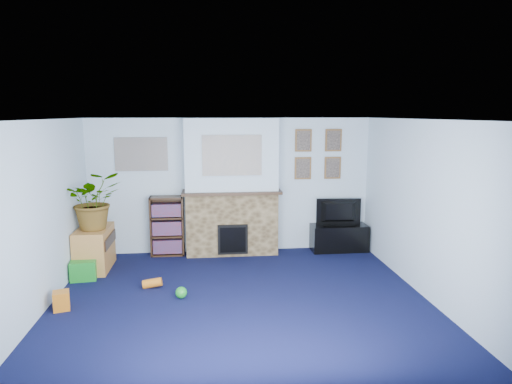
{
  "coord_description": "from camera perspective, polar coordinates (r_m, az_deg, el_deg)",
  "views": [
    {
      "loc": [
        -0.42,
        -5.81,
        2.47
      ],
      "look_at": [
        0.3,
        0.84,
        1.32
      ],
      "focal_mm": 32.0,
      "sensor_mm": 36.0,
      "label": 1
    }
  ],
  "objects": [
    {
      "name": "collage_left",
      "position": [
        8.16,
        -14.15,
        4.61
      ],
      "size": [
        0.9,
        0.03,
        0.58
      ],
      "primitive_type": "cube",
      "color": "gray",
      "rests_on": "wall_back"
    },
    {
      "name": "ceiling",
      "position": [
        5.83,
        -2.07,
        9.05
      ],
      "size": [
        5.0,
        4.5,
        0.01
      ],
      "primitive_type": "cube",
      "color": "white",
      "rests_on": "wall_back"
    },
    {
      "name": "toy_block",
      "position": [
        6.47,
        -23.15,
        -12.46
      ],
      "size": [
        0.24,
        0.24,
        0.24
      ],
      "primitive_type": "cube",
      "rotation": [
        0.0,
        0.0,
        0.28
      ],
      "color": "orange",
      "rests_on": "ground"
    },
    {
      "name": "portrait_tr",
      "position": [
        8.37,
        9.65,
        6.4
      ],
      "size": [
        0.3,
        0.03,
        0.4
      ],
      "primitive_type": "cube",
      "color": "brown",
      "rests_on": "wall_back"
    },
    {
      "name": "wall_left",
      "position": [
        6.31,
        -25.32,
        -2.83
      ],
      "size": [
        0.04,
        4.5,
        2.4
      ],
      "primitive_type": "cube",
      "color": "silver",
      "rests_on": "ground"
    },
    {
      "name": "toy_ball",
      "position": [
        6.4,
        -9.34,
        -12.21
      ],
      "size": [
        0.16,
        0.16,
        0.16
      ],
      "primitive_type": "sphere",
      "color": "#198C26",
      "rests_on": "ground"
    },
    {
      "name": "wall_back",
      "position": [
        8.17,
        -3.14,
        0.8
      ],
      "size": [
        5.0,
        0.04,
        2.4
      ],
      "primitive_type": "cube",
      "color": "silver",
      "rests_on": "ground"
    },
    {
      "name": "portrait_bl",
      "position": [
        8.28,
        5.88,
        2.98
      ],
      "size": [
        0.3,
        0.03,
        0.4
      ],
      "primitive_type": "cube",
      "color": "brown",
      "rests_on": "wall_back"
    },
    {
      "name": "portrait_tl",
      "position": [
        8.24,
        5.94,
        6.43
      ],
      "size": [
        0.3,
        0.03,
        0.4
      ],
      "primitive_type": "cube",
      "color": "brown",
      "rests_on": "wall_back"
    },
    {
      "name": "sideboard",
      "position": [
        7.8,
        -19.53,
        -6.59
      ],
      "size": [
        0.48,
        0.87,
        0.68
      ],
      "primitive_type": "cube",
      "color": "#BE803D",
      "rests_on": "ground"
    },
    {
      "name": "mantel_can",
      "position": [
        7.99,
        1.81,
        0.68
      ],
      "size": [
        0.07,
        0.07,
        0.13
      ],
      "primitive_type": "cylinder",
      "color": "orange",
      "rests_on": "chimney_breast"
    },
    {
      "name": "portrait_br",
      "position": [
        8.41,
        9.55,
        3.0
      ],
      "size": [
        0.3,
        0.03,
        0.4
      ],
      "primitive_type": "cube",
      "color": "brown",
      "rests_on": "wall_back"
    },
    {
      "name": "television",
      "position": [
        8.4,
        10.39,
        -2.48
      ],
      "size": [
        0.82,
        0.16,
        0.47
      ],
      "primitive_type": "imported",
      "rotation": [
        0.0,
        0.0,
        3.08
      ],
      "color": "black",
      "rests_on": "tv_stand"
    },
    {
      "name": "toy_tube",
      "position": [
        6.84,
        -12.82,
        -11.04
      ],
      "size": [
        0.28,
        0.13,
        0.16
      ],
      "primitive_type": "cylinder",
      "rotation": [
        0.0,
        1.43,
        0.0
      ],
      "color": "orange",
      "rests_on": "ground"
    },
    {
      "name": "mantel_candle",
      "position": [
        7.94,
        -1.05,
        0.77
      ],
      "size": [
        0.05,
        0.05,
        0.16
      ],
      "primitive_type": "cylinder",
      "color": "#B2BFC6",
      "rests_on": "chimney_breast"
    },
    {
      "name": "green_crate",
      "position": [
        7.44,
        -20.73,
        -9.14
      ],
      "size": [
        0.4,
        0.34,
        0.3
      ],
      "primitive_type": "cube",
      "rotation": [
        0.0,
        0.0,
        0.12
      ],
      "color": "#198C26",
      "rests_on": "ground"
    },
    {
      "name": "mantel_clock",
      "position": [
        7.92,
        -3.94,
        0.65
      ],
      "size": [
        0.11,
        0.06,
        0.15
      ],
      "primitive_type": "cube",
      "color": "gold",
      "rests_on": "chimney_breast"
    },
    {
      "name": "tv_stand",
      "position": [
        8.49,
        10.32,
        -5.73
      ],
      "size": [
        1.01,
        0.43,
        0.48
      ],
      "primitive_type": "cube",
      "color": "black",
      "rests_on": "ground"
    },
    {
      "name": "floor",
      "position": [
        6.33,
        -1.93,
        -13.22
      ],
      "size": [
        5.0,
        4.5,
        0.01
      ],
      "primitive_type": "cube",
      "color": "#0E1135",
      "rests_on": "ground"
    },
    {
      "name": "potted_plant",
      "position": [
        7.57,
        -19.59,
        -0.98
      ],
      "size": [
        1.04,
        0.98,
        0.92
      ],
      "primitive_type": "imported",
      "rotation": [
        0.0,
        0.0,
        0.4
      ],
      "color": "#26661E",
      "rests_on": "sideboard"
    },
    {
      "name": "wall_front",
      "position": [
        3.81,
        0.5,
        -9.77
      ],
      "size": [
        5.0,
        0.04,
        2.4
      ],
      "primitive_type": "cube",
      "color": "silver",
      "rests_on": "ground"
    },
    {
      "name": "bookshelf",
      "position": [
        8.19,
        -11.02,
        -4.33
      ],
      "size": [
        0.58,
        0.28,
        1.05
      ],
      "color": "#331F12",
      "rests_on": "ground"
    },
    {
      "name": "chimney_breast",
      "position": [
        7.97,
        -3.06,
        0.46
      ],
      "size": [
        1.72,
        0.5,
        2.4
      ],
      "color": "brown",
      "rests_on": "ground"
    },
    {
      "name": "mantel_teddy",
      "position": [
        7.92,
        -7.5,
        0.55
      ],
      "size": [
        0.13,
        0.13,
        0.13
      ],
      "primitive_type": "sphere",
      "color": "gray",
      "rests_on": "chimney_breast"
    },
    {
      "name": "collage_main",
      "position": [
        7.69,
        -3.02,
        4.59
      ],
      "size": [
        1.0,
        0.03,
        0.68
      ],
      "primitive_type": "cube",
      "color": "gray",
      "rests_on": "chimney_breast"
    },
    {
      "name": "wall_right",
      "position": [
        6.63,
        20.12,
        -1.91
      ],
      "size": [
        0.04,
        4.5,
        2.4
      ],
      "primitive_type": "cube",
      "color": "silver",
      "rests_on": "ground"
    }
  ]
}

